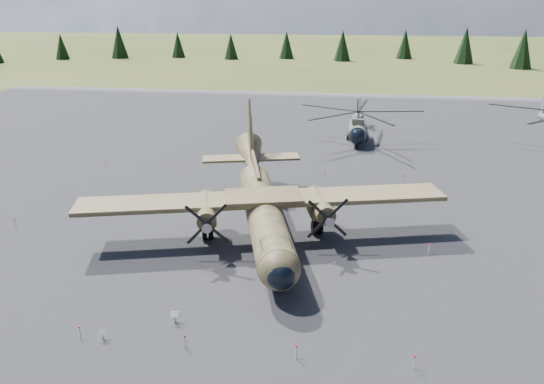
# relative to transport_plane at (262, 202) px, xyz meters

# --- Properties ---
(ground) EXTENTS (500.00, 500.00, 0.00)m
(ground) POSITION_rel_transport_plane_xyz_m (-3.74, -1.82, -2.67)
(ground) COLOR brown
(ground) RESTS_ON ground
(apron) EXTENTS (120.00, 120.00, 0.04)m
(apron) POSITION_rel_transport_plane_xyz_m (-3.74, 8.18, -2.67)
(apron) COLOR #5D5C61
(apron) RESTS_ON ground
(transport_plane) EXTENTS (27.92, 24.97, 9.28)m
(transport_plane) POSITION_rel_transport_plane_xyz_m (0.00, 0.00, 0.00)
(transport_plane) COLOR #3A3E21
(transport_plane) RESTS_ON ground
(helicopter_near) EXTENTS (16.93, 19.92, 4.28)m
(helicopter_near) POSITION_rel_transport_plane_xyz_m (7.73, 30.04, 0.37)
(helicopter_near) COLOR #68695B
(helicopter_near) RESTS_ON ground
(info_placard_left) EXTENTS (0.43, 0.26, 0.63)m
(info_placard_left) POSITION_rel_transport_plane_xyz_m (-6.48, -15.22, -2.24)
(info_placard_left) COLOR gray
(info_placard_left) RESTS_ON ground
(info_placard_right) EXTENTS (0.50, 0.24, 0.76)m
(info_placard_right) POSITION_rel_transport_plane_xyz_m (-3.04, -13.08, -2.16)
(info_placard_right) COLOR gray
(info_placard_right) RESTS_ON ground
(barrier_fence) EXTENTS (33.12, 29.62, 0.85)m
(barrier_fence) POSITION_rel_transport_plane_xyz_m (-4.20, -1.90, -2.16)
(barrier_fence) COLOR white
(barrier_fence) RESTS_ON ground
(treeline) EXTENTS (289.35, 285.28, 10.91)m
(treeline) POSITION_rel_transport_plane_xyz_m (2.47, -2.91, 2.05)
(treeline) COLOR black
(treeline) RESTS_ON ground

